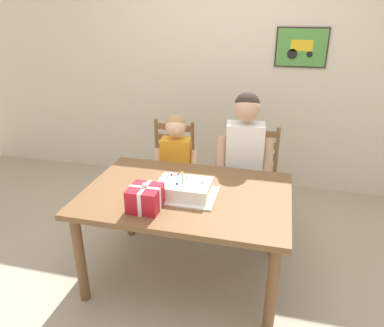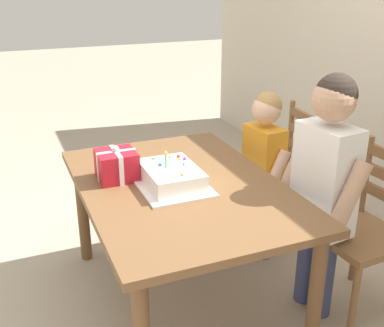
{
  "view_description": "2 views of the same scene",
  "coord_description": "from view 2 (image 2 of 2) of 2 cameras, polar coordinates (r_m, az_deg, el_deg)",
  "views": [
    {
      "loc": [
        0.59,
        -2.18,
        1.91
      ],
      "look_at": [
        -0.01,
        0.21,
        0.86
      ],
      "focal_mm": 33.84,
      "sensor_mm": 36.0,
      "label": 1
    },
    {
      "loc": [
        2.12,
        -0.81,
        1.75
      ],
      "look_at": [
        0.08,
        0.03,
        0.87
      ],
      "focal_mm": 44.99,
      "sensor_mm": 36.0,
      "label": 2
    }
  ],
  "objects": [
    {
      "name": "birthday_cake",
      "position": [
        2.45,
        -2.51,
        -1.59
      ],
      "size": [
        0.44,
        0.34,
        0.19
      ],
      "color": "white",
      "rests_on": "dining_table"
    },
    {
      "name": "dining_table",
      "position": [
        2.52,
        -1.33,
        -4.28
      ],
      "size": [
        1.44,
        1.0,
        0.72
      ],
      "color": "brown",
      "rests_on": "ground"
    },
    {
      "name": "ground_plane",
      "position": [
        2.86,
        -1.22,
        -15.78
      ],
      "size": [
        20.0,
        20.0,
        0.0
      ],
      "primitive_type": "plane",
      "color": "tan"
    },
    {
      "name": "chair_left",
      "position": [
        3.31,
        10.63,
        -1.29
      ],
      "size": [
        0.45,
        0.45,
        0.92
      ],
      "color": "brown",
      "rests_on": "ground"
    },
    {
      "name": "chair_right",
      "position": [
        2.73,
        19.99,
        -7.57
      ],
      "size": [
        0.45,
        0.45,
        0.92
      ],
      "color": "brown",
      "rests_on": "ground"
    },
    {
      "name": "child_older",
      "position": [
        2.5,
        15.52,
        -1.35
      ],
      "size": [
        0.5,
        0.29,
        1.31
      ],
      "color": "#38426B",
      "rests_on": "ground"
    },
    {
      "name": "gift_box_red_large",
      "position": [
        2.55,
        -8.91,
        -0.19
      ],
      "size": [
        0.21,
        0.21,
        0.19
      ],
      "color": "red",
      "rests_on": "dining_table"
    },
    {
      "name": "child_younger",
      "position": [
        3.0,
        8.46,
        0.39
      ],
      "size": [
        0.41,
        0.24,
        1.09
      ],
      "color": "#38426B",
      "rests_on": "ground"
    }
  ]
}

